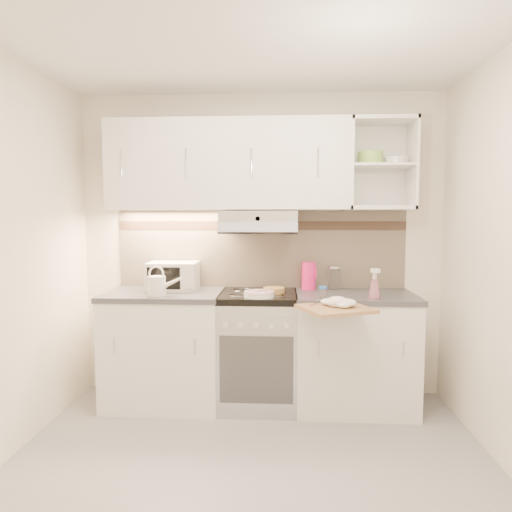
{
  "coord_description": "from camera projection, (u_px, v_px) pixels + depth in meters",
  "views": [
    {
      "loc": [
        0.18,
        -2.43,
        1.5
      ],
      "look_at": [
        -0.01,
        0.95,
        1.2
      ],
      "focal_mm": 32.0,
      "sensor_mm": 36.0,
      "label": 1
    }
  ],
  "objects": [
    {
      "name": "bread_loaf",
      "position": [
        274.0,
        290.0,
        3.56
      ],
      "size": [
        0.17,
        0.17,
        0.04
      ],
      "primitive_type": "cylinder",
      "color": "#976644",
      "rests_on": "electric_range"
    },
    {
      "name": "ground",
      "position": [
        248.0,
        484.0,
        2.55
      ],
      "size": [
        3.0,
        3.0,
        0.0
      ],
      "primitive_type": "plane",
      "color": "#9B9B9E",
      "rests_on": "ground"
    },
    {
      "name": "dish_towel",
      "position": [
        338.0,
        302.0,
        3.1
      ],
      "size": [
        0.29,
        0.27,
        0.07
      ],
      "primitive_type": null,
      "rotation": [
        0.0,
        0.0,
        0.25
      ],
      "color": "silver",
      "rests_on": "cutting_board"
    },
    {
      "name": "microwave",
      "position": [
        173.0,
        276.0,
        3.71
      ],
      "size": [
        0.41,
        0.31,
        0.23
      ],
      "rotation": [
        0.0,
        0.0,
        0.03
      ],
      "color": "silver",
      "rests_on": "worktop_left"
    },
    {
      "name": "base_cabinet_left",
      "position": [
        165.0,
        350.0,
        3.65
      ],
      "size": [
        0.9,
        0.6,
        0.86
      ],
      "primitive_type": "cube",
      "color": "white",
      "rests_on": "ground"
    },
    {
      "name": "plate_stack",
      "position": [
        259.0,
        294.0,
        3.39
      ],
      "size": [
        0.23,
        0.23,
        0.05
      ],
      "rotation": [
        0.0,
        0.0,
        0.3
      ],
      "color": "white",
      "rests_on": "electric_range"
    },
    {
      "name": "cutting_board",
      "position": [
        336.0,
        309.0,
        3.09
      ],
      "size": [
        0.56,
        0.53,
        0.02
      ],
      "primitive_type": "cube",
      "rotation": [
        0.0,
        0.0,
        0.41
      ],
      "color": "tan",
      "rests_on": "base_cabinet_right"
    },
    {
      "name": "base_cabinet_right",
      "position": [
        354.0,
        353.0,
        3.57
      ],
      "size": [
        0.9,
        0.6,
        0.86
      ],
      "primitive_type": "cube",
      "color": "white",
      "rests_on": "ground"
    },
    {
      "name": "pink_pitcher",
      "position": [
        309.0,
        276.0,
        3.73
      ],
      "size": [
        0.12,
        0.11,
        0.23
      ],
      "rotation": [
        0.0,
        0.0,
        -0.06
      ],
      "color": "#F31A6F",
      "rests_on": "worktop_right"
    },
    {
      "name": "room_shell",
      "position": [
        253.0,
        195.0,
        2.78
      ],
      "size": [
        3.04,
        2.84,
        2.52
      ],
      "color": "silver",
      "rests_on": "ground"
    },
    {
      "name": "watering_can",
      "position": [
        158.0,
        285.0,
        3.44
      ],
      "size": [
        0.27,
        0.14,
        0.23
      ],
      "rotation": [
        0.0,
        0.0,
        -0.03
      ],
      "color": "silver",
      "rests_on": "worktop_left"
    },
    {
      "name": "worktop_right",
      "position": [
        355.0,
        296.0,
        3.53
      ],
      "size": [
        0.92,
        0.62,
        0.04
      ],
      "primitive_type": "cube",
      "color": "#47474C",
      "rests_on": "base_cabinet_right"
    },
    {
      "name": "worktop_left",
      "position": [
        164.0,
        294.0,
        3.61
      ],
      "size": [
        0.92,
        0.62,
        0.04
      ],
      "primitive_type": "cube",
      "color": "#47474C",
      "rests_on": "base_cabinet_left"
    },
    {
      "name": "spray_bottle",
      "position": [
        374.0,
        286.0,
        3.29
      ],
      "size": [
        0.09,
        0.09,
        0.24
      ],
      "rotation": [
        0.0,
        0.0,
        0.38
      ],
      "color": "pink",
      "rests_on": "worktop_right"
    },
    {
      "name": "electric_range",
      "position": [
        258.0,
        349.0,
        3.61
      ],
      "size": [
        0.6,
        0.6,
        0.9
      ],
      "color": "#B7B7BC",
      "rests_on": "ground"
    },
    {
      "name": "glass_jar",
      "position": [
        334.0,
        278.0,
        3.72
      ],
      "size": [
        0.1,
        0.1,
        0.19
      ],
      "rotation": [
        0.0,
        0.0,
        0.39
      ],
      "color": "silver",
      "rests_on": "worktop_right"
    },
    {
      "name": "spice_jar",
      "position": [
        323.0,
        292.0,
        3.32
      ],
      "size": [
        0.06,
        0.06,
        0.09
      ],
      "rotation": [
        0.0,
        0.0,
        0.4
      ],
      "color": "silver",
      "rests_on": "worktop_right"
    }
  ]
}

